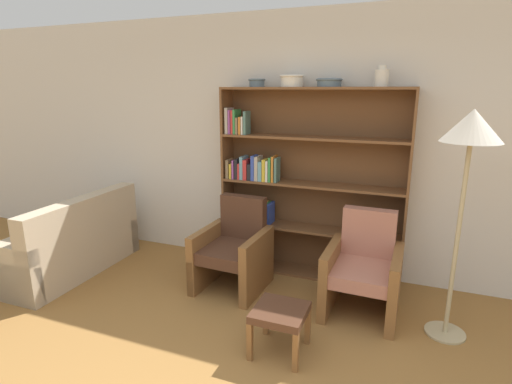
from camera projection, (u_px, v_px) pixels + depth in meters
wall_back at (324, 147)px, 4.19m from camera, size 12.00×0.06×2.75m
bookshelf at (295, 187)px, 4.24m from camera, size 1.92×0.30×1.99m
bowl_stoneware at (257, 82)px, 4.10m from camera, size 0.18×0.18×0.08m
bowl_sage at (292, 80)px, 3.96m from camera, size 0.24×0.24×0.12m
bowl_copper at (329, 82)px, 3.84m from camera, size 0.25×0.25×0.08m
vase_tall at (382, 77)px, 3.66m from camera, size 0.13×0.13×0.19m
couch at (65, 245)px, 4.40m from camera, size 0.92×1.55×0.86m
armchair_leather at (234, 250)px, 4.03m from camera, size 0.67×0.71×0.90m
armchair_cushioned at (363, 270)px, 3.58m from camera, size 0.65×0.69×0.90m
floor_lamp at (471, 140)px, 2.91m from camera, size 0.43×0.43×1.83m
footstool at (280, 316)px, 3.01m from camera, size 0.39×0.39×0.37m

